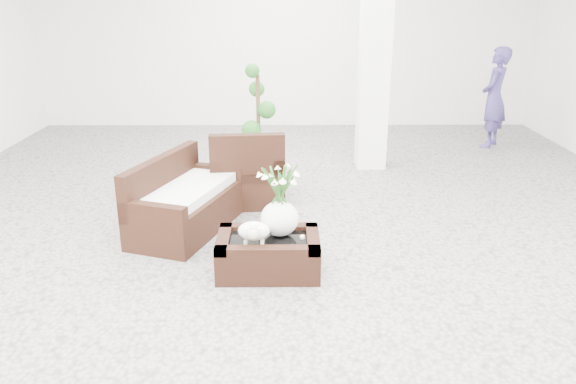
{
  "coord_description": "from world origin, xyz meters",
  "views": [
    {
      "loc": [
        -0.04,
        -5.06,
        2.36
      ],
      "look_at": [
        0.0,
        -0.1,
        0.62
      ],
      "focal_mm": 35.34,
      "sensor_mm": 36.0,
      "label": 1
    }
  ],
  "objects_px": {
    "armchair": "(247,165)",
    "loveseat": "(187,195)",
    "coffee_table": "(268,255)",
    "topiary": "(258,129)"
  },
  "relations": [
    {
      "from": "armchair",
      "to": "loveseat",
      "type": "xyz_separation_m",
      "value": [
        -0.57,
        -0.88,
        -0.06
      ]
    },
    {
      "from": "coffee_table",
      "to": "topiary",
      "type": "distance_m",
      "value": 2.4
    },
    {
      "from": "coffee_table",
      "to": "armchair",
      "type": "relative_size",
      "value": 1.01
    },
    {
      "from": "coffee_table",
      "to": "armchair",
      "type": "bearing_deg",
      "value": 99.06
    },
    {
      "from": "armchair",
      "to": "loveseat",
      "type": "bearing_deg",
      "value": 52.38
    },
    {
      "from": "loveseat",
      "to": "topiary",
      "type": "relative_size",
      "value": 0.93
    },
    {
      "from": "coffee_table",
      "to": "loveseat",
      "type": "bearing_deg",
      "value": 131.74
    },
    {
      "from": "armchair",
      "to": "coffee_table",
      "type": "bearing_deg",
      "value": 94.54
    },
    {
      "from": "armchair",
      "to": "topiary",
      "type": "relative_size",
      "value": 0.58
    },
    {
      "from": "coffee_table",
      "to": "topiary",
      "type": "bearing_deg",
      "value": 94.34
    }
  ]
}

